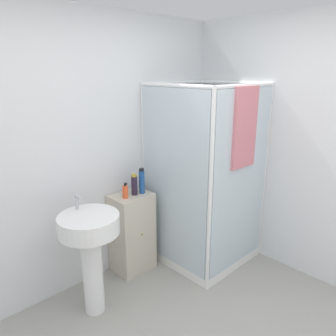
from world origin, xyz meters
The scene contains 7 objects.
wall_back centered at (0.00, 1.70, 1.25)m, with size 6.40×0.06×2.50m, color silver.
shower_enclosure centered at (1.15, 1.12, 0.50)m, with size 0.92×0.95×1.87m.
vanity_cabinet centered at (0.47, 1.51, 0.41)m, with size 0.39×0.33×0.82m.
sink centered at (-0.15, 1.25, 0.65)m, with size 0.49×0.49×1.02m.
soap_dispenser centered at (0.39, 1.48, 0.88)m, with size 0.06×0.06×0.15m.
shampoo_bottle_tall_black centered at (0.50, 1.49, 0.92)m, with size 0.06×0.06×0.21m.
shampoo_bottle_blue centered at (0.58, 1.47, 0.94)m, with size 0.06×0.06×0.25m.
Camera 1 is at (-1.32, -0.88, 1.99)m, focal length 35.00 mm.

